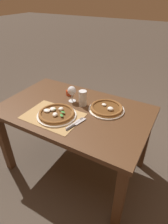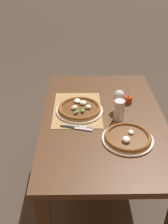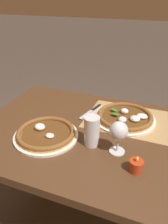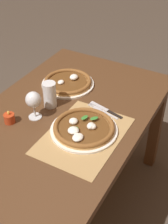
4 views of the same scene
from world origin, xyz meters
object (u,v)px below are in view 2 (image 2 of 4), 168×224
(pizza_near, at_px, (80,109))
(votive_candle, at_px, (128,100))
(fork, at_px, (78,126))
(knife, at_px, (76,128))
(wine_glass, at_px, (119,97))
(pint_glass, at_px, (119,111))
(pizza_far, at_px, (128,138))

(pizza_near, distance_m, votive_candle, 0.39)
(fork, height_order, knife, knife)
(wine_glass, height_order, votive_candle, wine_glass)
(pint_glass, xyz_separation_m, fork, (0.09, -0.28, -0.06))
(wine_glass, xyz_separation_m, knife, (0.23, -0.30, -0.10))
(pint_glass, bearing_deg, wine_glass, 174.08)
(pizza_near, relative_size, knife, 1.57)
(votive_candle, bearing_deg, knife, -49.84)
(pizza_near, bearing_deg, fork, -3.22)
(pint_glass, bearing_deg, votive_candle, 155.37)
(fork, bearing_deg, pint_glass, 107.30)
(pizza_near, xyz_separation_m, fork, (0.19, -0.01, -0.02))
(pizza_far, xyz_separation_m, fork, (-0.14, -0.30, -0.01))
(pizza_near, height_order, wine_glass, wine_glass)
(pizza_near, xyz_separation_m, pint_glass, (0.10, 0.27, 0.05))
(fork, bearing_deg, votive_candle, 129.14)
(pint_glass, xyz_separation_m, knife, (0.11, -0.29, -0.06))
(pizza_far, bearing_deg, fork, -114.98)
(fork, distance_m, knife, 0.02)
(pizza_near, relative_size, pint_glass, 2.31)
(pizza_far, distance_m, fork, 0.34)
(pizza_near, relative_size, votive_candle, 4.65)
(wine_glass, relative_size, pint_glass, 1.07)
(pizza_near, bearing_deg, knife, -5.82)
(knife, height_order, votive_candle, votive_candle)
(pizza_far, distance_m, wine_glass, 0.36)
(pizza_far, bearing_deg, pint_glass, -173.20)
(pint_glass, relative_size, votive_candle, 2.01)
(pizza_far, height_order, votive_candle, votive_candle)
(votive_candle, bearing_deg, pizza_near, -72.04)
(wine_glass, height_order, knife, wine_glass)
(wine_glass, bearing_deg, knife, -52.40)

